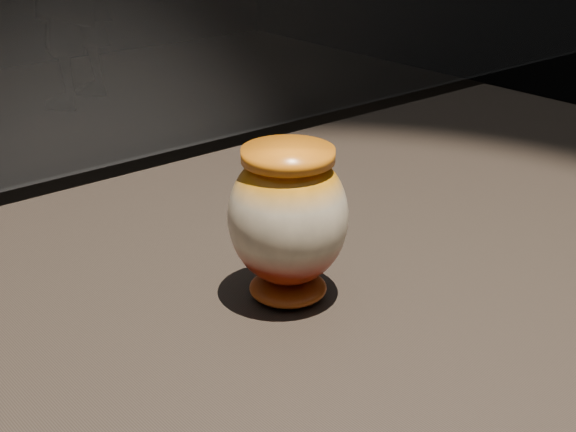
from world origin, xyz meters
TOP-DOWN VIEW (x-y plane):
  - main_vase at (0.17, -0.00)m, footprint 0.15×0.15m

SIDE VIEW (x-z plane):
  - main_vase at x=0.17m, z-range 0.91..1.06m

